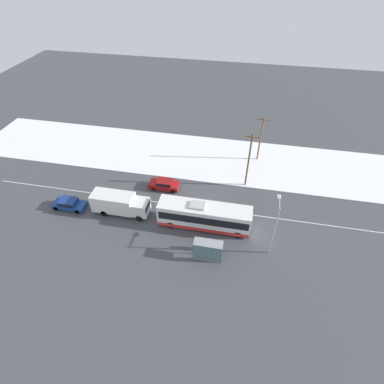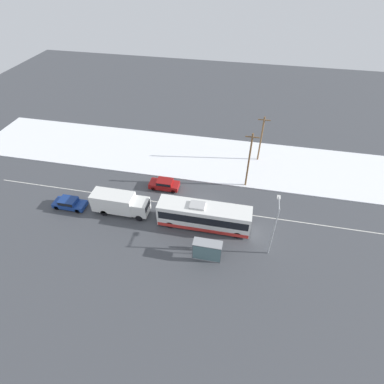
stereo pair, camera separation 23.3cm
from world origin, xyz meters
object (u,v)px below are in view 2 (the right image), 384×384
at_px(pedestrian_at_stop, 205,242).
at_px(bus_shelter, 207,249).
at_px(city_bus, 204,216).
at_px(parked_car_near_truck, 69,203).
at_px(utility_pole_roadside, 249,160).
at_px(utility_pole_snowlot, 261,138).
at_px(sedan_car, 164,184).
at_px(streetlamp, 275,223).
at_px(box_truck, 119,203).

bearing_deg(pedestrian_at_stop, bus_shelter, -71.70).
distance_m(city_bus, parked_car_near_truck, 17.90).
height_order(utility_pole_roadside, utility_pole_snowlot, utility_pole_roadside).
height_order(sedan_car, utility_pole_roadside, utility_pole_roadside).
distance_m(sedan_car, utility_pole_roadside, 12.12).
bearing_deg(utility_pole_snowlot, city_bus, -110.75).
relative_size(city_bus, sedan_car, 2.68).
bearing_deg(utility_pole_roadside, streetlamp, -73.24).
bearing_deg(pedestrian_at_stop, sedan_car, 127.96).
bearing_deg(pedestrian_at_stop, streetlamp, 10.22).
distance_m(streetlamp, utility_pole_roadside, 11.64).
xyz_separation_m(utility_pole_roadside, utility_pole_snowlot, (1.47, 6.87, -0.48)).
distance_m(streetlamp, utility_pole_snowlot, 18.12).
distance_m(sedan_car, parked_car_near_truck, 12.83).
bearing_deg(parked_car_near_truck, utility_pole_roadside, 22.34).
height_order(parked_car_near_truck, utility_pole_roadside, utility_pole_roadside).
bearing_deg(box_truck, city_bus, -1.18).
xyz_separation_m(box_truck, sedan_car, (4.28, 5.76, -0.82)).
height_order(sedan_car, streetlamp, streetlamp).
xyz_separation_m(bus_shelter, streetlamp, (6.69, 2.62, 2.73)).
distance_m(box_truck, streetlamp, 19.19).
relative_size(box_truck, sedan_car, 1.74).
xyz_separation_m(city_bus, sedan_car, (-6.68, 5.99, -0.90)).
bearing_deg(streetlamp, utility_pole_roadside, 106.76).
bearing_deg(city_bus, box_truck, 178.82).
distance_m(box_truck, pedestrian_at_stop, 12.29).
bearing_deg(utility_pole_roadside, box_truck, -150.67).
bearing_deg(sedan_car, bus_shelter, 125.93).
bearing_deg(utility_pole_snowlot, pedestrian_at_stop, -105.20).
distance_m(pedestrian_at_stop, streetlamp, 7.97).
distance_m(box_truck, utility_pole_snowlot, 23.12).
height_order(streetlamp, utility_pole_roadside, utility_pole_roadside).
relative_size(bus_shelter, utility_pole_snowlot, 0.42).
xyz_separation_m(box_truck, utility_pole_snowlot, (16.94, 15.56, 2.33)).
xyz_separation_m(streetlamp, utility_pole_roadside, (-3.36, 11.15, -0.00)).
height_order(box_truck, utility_pole_snowlot, utility_pole_snowlot).
xyz_separation_m(sedan_car, pedestrian_at_stop, (7.41, -9.51, 0.32)).
xyz_separation_m(city_bus, parked_car_near_truck, (-17.87, -0.28, -0.92)).
distance_m(parked_car_near_truck, pedestrian_at_stop, 18.89).
distance_m(bus_shelter, utility_pole_roadside, 14.43).
relative_size(box_truck, pedestrian_at_stop, 4.06).
bearing_deg(utility_pole_snowlot, bus_shelter, -103.10).
xyz_separation_m(sedan_car, streetlamp, (14.55, -8.22, 3.63)).
distance_m(city_bus, utility_pole_roadside, 10.36).
distance_m(pedestrian_at_stop, bus_shelter, 1.52).
xyz_separation_m(streetlamp, utility_pole_snowlot, (-1.89, 18.02, -0.49)).
xyz_separation_m(box_truck, parked_car_near_truck, (-6.91, -0.51, -0.85)).
relative_size(sedan_car, streetlamp, 0.60).
bearing_deg(parked_car_near_truck, streetlamp, -4.32).
relative_size(city_bus, box_truck, 1.54).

